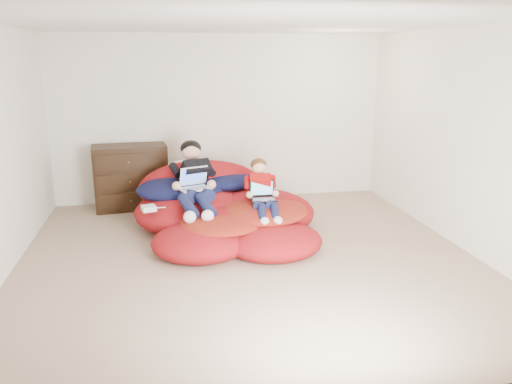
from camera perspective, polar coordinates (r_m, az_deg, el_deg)
name	(u,v)px	position (r m, az deg, el deg)	size (l,w,h in m)	color
room_shell	(249,240)	(5.51, -0.84, -5.47)	(5.10, 5.10, 2.77)	tan
dresser	(131,177)	(7.52, -14.10, 1.69)	(1.09, 0.64, 0.94)	black
beanbag_pile	(222,211)	(6.40, -3.96, -2.16)	(2.33, 2.43, 0.85)	#AC1318
cream_pillow	(182,171)	(7.05, -8.44, 2.39)	(0.49, 0.31, 0.31)	beige
older_boy	(193,177)	(6.36, -7.16, 1.70)	(0.49, 1.33, 0.77)	black
younger_boy	(262,189)	(6.08, 0.70, 0.32)	(0.31, 0.92, 0.63)	#B91210
laptop_white	(194,183)	(6.26, -7.08, 1.04)	(0.42, 0.44, 0.26)	white
laptop_black	(263,194)	(6.04, 0.80, -0.28)	(0.31, 0.26, 0.23)	black
power_adapter	(149,208)	(6.08, -12.16, -1.83)	(0.16, 0.16, 0.06)	white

